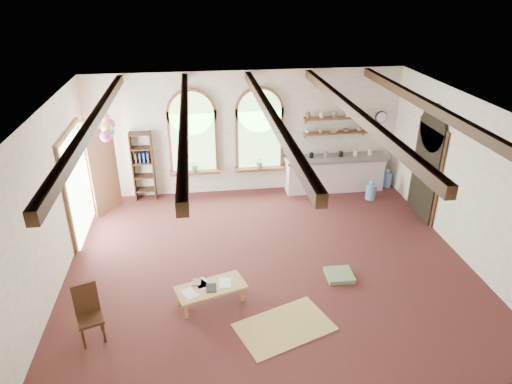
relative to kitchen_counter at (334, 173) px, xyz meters
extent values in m
plane|color=#4D1F20|center=(-2.30, -3.20, -0.48)|extent=(8.00, 8.00, 0.00)
cube|color=brown|center=(-3.70, 0.24, 0.97)|extent=(1.24, 0.08, 1.64)
cylinder|color=brown|center=(-3.70, 0.24, 1.72)|extent=(1.24, 0.08, 1.24)
cube|color=#8ECD7B|center=(-3.70, 0.20, 0.97)|extent=(1.10, 0.04, 1.50)
cube|color=brown|center=(-3.70, 0.15, 0.18)|extent=(1.30, 0.28, 0.08)
cube|color=brown|center=(-2.00, 0.24, 0.97)|extent=(1.24, 0.08, 1.64)
cylinder|color=brown|center=(-2.00, 0.24, 1.72)|extent=(1.24, 0.08, 1.24)
cube|color=#8ECD7B|center=(-2.00, 0.20, 0.97)|extent=(1.10, 0.04, 1.50)
cube|color=brown|center=(-2.00, 0.15, 0.18)|extent=(1.30, 0.28, 0.08)
cube|color=brown|center=(-6.25, -1.40, 0.67)|extent=(0.10, 1.90, 2.50)
cube|color=black|center=(1.65, -1.70, 0.62)|extent=(0.10, 1.30, 2.40)
cube|color=#F8D2D8|center=(0.00, 0.00, -0.05)|extent=(2.60, 0.55, 0.86)
cube|color=slate|center=(0.00, 0.00, 0.42)|extent=(2.68, 0.62, 0.08)
cube|color=brown|center=(0.00, 0.18, 1.07)|extent=(1.70, 0.24, 0.04)
cube|color=brown|center=(0.00, 0.18, 1.47)|extent=(1.70, 0.24, 0.04)
cylinder|color=black|center=(1.25, 0.25, 1.42)|extent=(0.32, 0.04, 0.32)
cube|color=#3E2513|center=(-5.25, 0.12, 0.42)|extent=(0.03, 0.32, 1.80)
cube|color=#3E2513|center=(-4.75, 0.12, 0.42)|extent=(0.03, 0.32, 1.80)
cube|color=#AC864F|center=(-3.52, -4.31, -0.15)|extent=(1.33, 0.89, 0.05)
cube|color=#AC864F|center=(-3.96, -4.66, -0.32)|extent=(0.05, 0.05, 0.31)
cube|color=#AC864F|center=(-2.96, -4.35, -0.32)|extent=(0.05, 0.05, 0.31)
cube|color=#AC864F|center=(-4.07, -4.28, -0.32)|extent=(0.05, 0.05, 0.31)
cube|color=#AC864F|center=(-3.07, -3.97, -0.32)|extent=(0.05, 0.05, 0.31)
cube|color=#3E2513|center=(-5.44, -4.96, -0.07)|extent=(0.49, 0.49, 0.05)
cube|color=#3E2513|center=(-5.50, -4.79, 0.21)|extent=(0.38, 0.16, 0.57)
cube|color=#D8B46C|center=(-2.34, -5.12, -0.47)|extent=(1.78, 1.43, 0.02)
cube|color=#67855C|center=(-1.02, -3.89, -0.43)|extent=(0.52, 0.52, 0.09)
cylinder|color=#6197D1|center=(0.80, -0.70, -0.27)|extent=(0.27, 0.27, 0.41)
sphere|color=#6197D1|center=(0.80, -0.70, -0.03)|extent=(0.14, 0.14, 0.14)
cylinder|color=#6197D1|center=(1.52, 0.00, -0.28)|extent=(0.26, 0.26, 0.40)
sphere|color=#6197D1|center=(1.52, 0.00, -0.04)|extent=(0.14, 0.14, 0.14)
cylinder|color=silver|center=(-5.70, -0.90, 2.30)|extent=(0.01, 0.01, 0.85)
sphere|color=teal|center=(-5.52, -0.87, 1.69)|extent=(0.25, 0.25, 0.25)
sphere|color=#CE44A9|center=(-5.51, -0.71, 1.81)|extent=(0.25, 0.25, 0.25)
sphere|color=yellow|center=(-5.65, -0.56, 1.93)|extent=(0.25, 0.25, 0.25)
sphere|color=white|center=(-5.78, -0.74, 2.05)|extent=(0.25, 0.25, 0.25)
sphere|color=#EF2551|center=(-5.94, -0.78, 1.69)|extent=(0.25, 0.25, 0.25)
sphere|color=#52C06B|center=(-6.04, -0.96, 1.81)|extent=(0.25, 0.25, 0.25)
sphere|color=#E46B87|center=(-5.83, -1.03, 1.93)|extent=(0.25, 0.25, 0.25)
sphere|color=#36AFE8|center=(-5.74, -1.16, 2.05)|extent=(0.25, 0.25, 0.25)
sphere|color=#D52F95|center=(-5.54, -1.21, 1.69)|extent=(0.25, 0.25, 0.25)
sphere|color=#BEC345|center=(-5.54, -0.98, 1.81)|extent=(0.25, 0.25, 0.25)
imported|color=olive|center=(-3.84, -4.15, -0.12)|extent=(0.17, 0.23, 0.02)
cube|color=black|center=(-3.51, -4.35, -0.12)|extent=(0.18, 0.26, 0.01)
imported|color=#598C4C|center=(-3.70, 0.12, 0.37)|extent=(0.27, 0.23, 0.30)
imported|color=#598C4C|center=(-2.00, 0.12, 0.37)|extent=(0.27, 0.23, 0.30)
imported|color=white|center=(-0.75, 0.18, 1.14)|extent=(0.12, 0.10, 0.10)
imported|color=beige|center=(-0.40, 0.18, 1.14)|extent=(0.10, 0.10, 0.09)
imported|color=beige|center=(-0.05, 0.18, 1.12)|extent=(0.22, 0.22, 0.05)
imported|color=#8C664C|center=(0.30, 0.18, 1.12)|extent=(0.20, 0.20, 0.06)
imported|color=slate|center=(0.65, 0.18, 1.19)|extent=(0.18, 0.18, 0.19)
camera|label=1|loc=(-3.60, -10.86, 4.87)|focal=32.00mm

